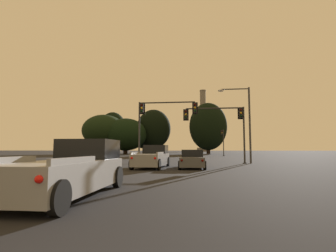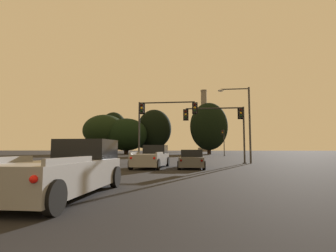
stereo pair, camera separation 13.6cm
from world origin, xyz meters
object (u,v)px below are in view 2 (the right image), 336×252
object	(u,v)px
sedan_center_lane_front	(192,159)
traffic_light_far_right	(223,139)
pickup_truck_left_lane_third	(68,170)
traffic_light_overhead_left	(158,116)
traffic_light_overhead_right	(223,120)
smokestack	(204,127)
street_lamp	(244,116)
pickup_truck_left_lane_front	(152,157)

from	to	relation	value
sedan_center_lane_front	traffic_light_far_right	xyz separation A→B (m)	(5.58, 37.32, 3.12)
pickup_truck_left_lane_third	traffic_light_overhead_left	xyz separation A→B (m)	(-0.25, 19.31, 4.22)
traffic_light_overhead_right	smokestack	world-z (taller)	smokestack
street_lamp	traffic_light_overhead_left	bearing A→B (deg)	-174.19
pickup_truck_left_lane_third	smokestack	distance (m)	163.38
pickup_truck_left_lane_third	sedan_center_lane_front	xyz separation A→B (m)	(3.53, 12.75, -0.14)
traffic_light_far_right	traffic_light_overhead_right	xyz separation A→B (m)	(-2.55, -30.12, 0.78)
sedan_center_lane_front	traffic_light_overhead_left	xyz separation A→B (m)	(-3.78, 6.56, 4.36)
sedan_center_lane_front	traffic_light_overhead_left	world-z (taller)	traffic_light_overhead_left
street_lamp	pickup_truck_left_lane_third	bearing A→B (deg)	-113.55
sedan_center_lane_front	traffic_light_overhead_right	bearing A→B (deg)	66.35
traffic_light_overhead_right	street_lamp	distance (m)	2.32
sedan_center_lane_front	traffic_light_overhead_right	distance (m)	8.72
street_lamp	smokestack	world-z (taller)	smokestack
sedan_center_lane_front	street_lamp	world-z (taller)	street_lamp
pickup_truck_left_lane_third	sedan_center_lane_front	size ratio (longest dim) A/B	1.17
sedan_center_lane_front	smokestack	xyz separation A→B (m)	(2.90, 149.81, 15.11)
traffic_light_overhead_right	pickup_truck_left_lane_front	bearing A→B (deg)	-130.94
traffic_light_overhead_left	smokestack	size ratio (longest dim) A/B	0.16
pickup_truck_left_lane_front	traffic_light_far_right	size ratio (longest dim) A/B	0.96
pickup_truck_left_lane_third	pickup_truck_left_lane_front	world-z (taller)	same
pickup_truck_left_lane_front	traffic_light_overhead_right	bearing A→B (deg)	50.79
traffic_light_overhead_right	smokestack	xyz separation A→B (m)	(-0.13, 142.62, 11.21)
sedan_center_lane_front	pickup_truck_left_lane_third	bearing A→B (deg)	-106.32
pickup_truck_left_lane_front	street_lamp	xyz separation A→B (m)	(8.48, 7.46, 4.19)
traffic_light_overhead_left	smokestack	world-z (taller)	smokestack
pickup_truck_left_lane_front	sedan_center_lane_front	bearing A→B (deg)	1.33
pickup_truck_left_lane_front	smokestack	xyz separation A→B (m)	(6.09, 149.79, 14.98)
street_lamp	traffic_light_overhead_right	bearing A→B (deg)	-172.75
smokestack	sedan_center_lane_front	bearing A→B (deg)	-91.11
traffic_light_overhead_left	smokestack	distance (m)	143.81
traffic_light_overhead_left	traffic_light_overhead_right	distance (m)	6.86
traffic_light_overhead_right	street_lamp	size ratio (longest dim) A/B	0.81
traffic_light_overhead_right	sedan_center_lane_front	bearing A→B (deg)	-112.81
pickup_truck_left_lane_third	pickup_truck_left_lane_front	size ratio (longest dim) A/B	1.00
traffic_light_far_right	street_lamp	size ratio (longest dim) A/B	0.72
pickup_truck_left_lane_front	traffic_light_overhead_right	world-z (taller)	traffic_light_overhead_right
sedan_center_lane_front	pickup_truck_left_lane_front	bearing A→B (deg)	178.76
traffic_light_far_right	pickup_truck_left_lane_third	bearing A→B (deg)	-100.32
traffic_light_overhead_left	traffic_light_far_right	bearing A→B (deg)	73.07
pickup_truck_left_lane_third	smokestack	world-z (taller)	smokestack
pickup_truck_left_lane_third	sedan_center_lane_front	world-z (taller)	pickup_truck_left_lane_third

